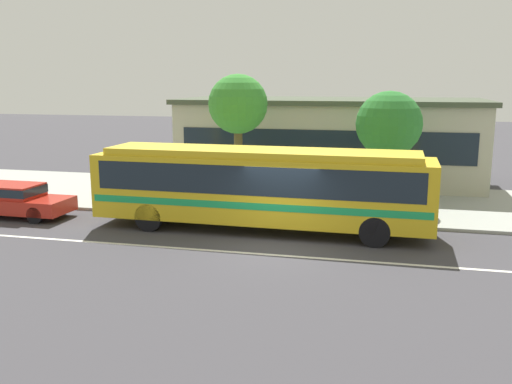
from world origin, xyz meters
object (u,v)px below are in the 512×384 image
at_px(transit_bus, 261,184).
at_px(street_tree_mid_block, 389,125).
at_px(sedan_behind_bus, 10,198).
at_px(pedestrian_standing_by_tree, 414,195).
at_px(street_tree_near_stop, 238,106).
at_px(pedestrian_walking_along_curb, 391,193).
at_px(bus_stop_sign, 352,176).
at_px(pedestrian_waiting_near_sign, 413,190).

bearing_deg(transit_bus, street_tree_mid_block, 47.96).
height_order(transit_bus, sedan_behind_bus, transit_bus).
height_order(transit_bus, pedestrian_standing_by_tree, transit_bus).
height_order(pedestrian_standing_by_tree, street_tree_near_stop, street_tree_near_stop).
xyz_separation_m(pedestrian_standing_by_tree, street_tree_near_stop, (-7.35, 2.11, 3.12)).
bearing_deg(pedestrian_walking_along_curb, street_tree_near_stop, 163.13).
distance_m(pedestrian_walking_along_curb, street_tree_mid_block, 3.31).
bearing_deg(pedestrian_walking_along_curb, street_tree_mid_block, 94.47).
distance_m(transit_bus, street_tree_mid_block, 6.66).
bearing_deg(street_tree_mid_block, pedestrian_walking_along_curb, -85.53).
distance_m(sedan_behind_bus, bus_stop_sign, 13.30).
xyz_separation_m(transit_bus, pedestrian_waiting_near_sign, (5.32, 3.11, -0.57)).
relative_size(pedestrian_waiting_near_sign, pedestrian_walking_along_curb, 1.06).
bearing_deg(transit_bus, sedan_behind_bus, -178.86).
bearing_deg(pedestrian_waiting_near_sign, street_tree_near_stop, 169.45).
xyz_separation_m(sedan_behind_bus, pedestrian_standing_by_tree, (15.36, 2.56, 0.36)).
xyz_separation_m(pedestrian_standing_by_tree, bus_stop_sign, (-2.28, -0.45, 0.69)).
bearing_deg(street_tree_near_stop, bus_stop_sign, -26.83).
relative_size(pedestrian_waiting_near_sign, bus_stop_sign, 0.66).
bearing_deg(pedestrian_waiting_near_sign, transit_bus, -149.68).
distance_m(street_tree_near_stop, street_tree_mid_block, 6.37).
distance_m(pedestrian_walking_along_curb, pedestrian_standing_by_tree, 0.87).
bearing_deg(bus_stop_sign, street_tree_near_stop, 153.17).
height_order(bus_stop_sign, street_tree_mid_block, street_tree_mid_block).
xyz_separation_m(pedestrian_waiting_near_sign, street_tree_near_stop, (-7.34, 1.37, 3.07)).
xyz_separation_m(transit_bus, pedestrian_walking_along_curb, (4.47, 2.51, -0.63)).
height_order(transit_bus, street_tree_mid_block, street_tree_mid_block).
xyz_separation_m(sedan_behind_bus, pedestrian_walking_along_curb, (14.51, 2.71, 0.34)).
height_order(sedan_behind_bus, pedestrian_standing_by_tree, pedestrian_standing_by_tree).
xyz_separation_m(street_tree_near_stop, street_tree_mid_block, (6.32, 0.29, -0.71)).
distance_m(transit_bus, sedan_behind_bus, 10.08).
relative_size(sedan_behind_bus, street_tree_mid_block, 0.99).
relative_size(pedestrian_waiting_near_sign, street_tree_near_stop, 0.32).
bearing_deg(pedestrian_waiting_near_sign, street_tree_mid_block, 121.69).
bearing_deg(pedestrian_walking_along_curb, pedestrian_waiting_near_sign, 35.50).
relative_size(transit_bus, pedestrian_waiting_near_sign, 6.96).
distance_m(bus_stop_sign, street_tree_near_stop, 6.18).
relative_size(transit_bus, sedan_behind_bus, 2.54).
bearing_deg(transit_bus, bus_stop_sign, 32.07).
relative_size(transit_bus, street_tree_mid_block, 2.52).
bearing_deg(pedestrian_standing_by_tree, street_tree_near_stop, 163.96).
xyz_separation_m(pedestrian_walking_along_curb, street_tree_near_stop, (-6.50, 1.97, 3.13)).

